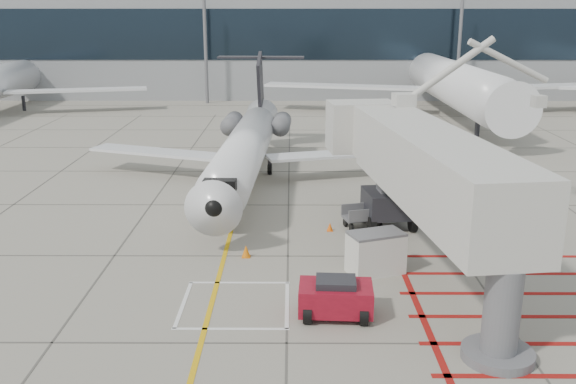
{
  "coord_description": "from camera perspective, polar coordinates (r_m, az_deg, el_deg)",
  "views": [
    {
      "loc": [
        0.15,
        -23.52,
        10.92
      ],
      "look_at": [
        0.0,
        6.0,
        2.5
      ],
      "focal_mm": 40.0,
      "sensor_mm": 36.0,
      "label": 1
    }
  ],
  "objects": [
    {
      "name": "ground_plane",
      "position": [
        25.93,
        -0.07,
        -8.99
      ],
      "size": [
        260.0,
        260.0,
        0.0
      ],
      "primitive_type": "plane",
      "color": "gray",
      "rests_on": "ground"
    },
    {
      "name": "cone_nose",
      "position": [
        29.48,
        -3.75,
        -5.27
      ],
      "size": [
        0.41,
        0.41,
        0.57
      ],
      "primitive_type": "cone",
      "color": "orange",
      "rests_on": "ground_plane"
    },
    {
      "name": "pushback_tug",
      "position": [
        23.88,
        4.25,
        -9.24
      ],
      "size": [
        2.78,
        1.82,
        1.57
      ],
      "primitive_type": null,
      "rotation": [
        0.0,
        0.0,
        -0.05
      ],
      "color": "maroon",
      "rests_on": "ground_plane"
    },
    {
      "name": "terminal_glass_band",
      "position": [
        80.13,
        7.56,
        13.7
      ],
      "size": [
        180.0,
        0.1,
        6.0
      ],
      "primitive_type": "cube",
      "color": "black",
      "rests_on": "ground_plane"
    },
    {
      "name": "jet_bridge",
      "position": [
        26.98,
        12.77,
        0.76
      ],
      "size": [
        12.06,
        21.28,
        8.1
      ],
      "primitive_type": null,
      "rotation": [
        0.0,
        0.0,
        0.13
      ],
      "color": "beige",
      "rests_on": "ground_plane"
    },
    {
      "name": "bg_aircraft_c",
      "position": [
        71.61,
        13.99,
        11.93
      ],
      "size": [
        39.03,
        43.37,
        13.01
      ],
      "primitive_type": null,
      "color": "silver",
      "rests_on": "ground_plane"
    },
    {
      "name": "regional_jet",
      "position": [
        38.64,
        -4.28,
        5.2
      ],
      "size": [
        23.97,
        29.64,
        7.52
      ],
      "primitive_type": null,
      "rotation": [
        0.0,
        0.0,
        -0.04
      ],
      "color": "white",
      "rests_on": "ground_plane"
    },
    {
      "name": "ground_power_unit",
      "position": [
        27.78,
        7.8,
        -5.36
      ],
      "size": [
        2.62,
        2.06,
        1.82
      ],
      "primitive_type": null,
      "rotation": [
        0.0,
        0.0,
        0.36
      ],
      "color": "silver",
      "rests_on": "ground_plane"
    },
    {
      "name": "terminal_building",
      "position": [
        94.12,
        6.47,
        13.44
      ],
      "size": [
        180.0,
        28.0,
        14.0
      ],
      "primitive_type": "cube",
      "color": "gray",
      "rests_on": "ground_plane"
    },
    {
      "name": "cone_side",
      "position": [
        32.89,
        3.75,
        -3.1
      ],
      "size": [
        0.32,
        0.32,
        0.44
      ],
      "primitive_type": "cone",
      "color": "#EE5B0C",
      "rests_on": "ground_plane"
    },
    {
      "name": "baggage_cart",
      "position": [
        33.34,
        6.66,
        -2.19
      ],
      "size": [
        2.21,
        1.69,
        1.24
      ],
      "primitive_type": null,
      "rotation": [
        0.0,
        0.0,
        0.26
      ],
      "color": "#56555A",
      "rests_on": "ground_plane"
    }
  ]
}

